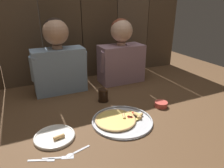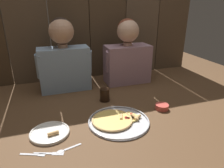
{
  "view_description": "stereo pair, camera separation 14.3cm",
  "coord_description": "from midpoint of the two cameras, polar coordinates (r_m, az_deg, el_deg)",
  "views": [
    {
      "loc": [
        -0.56,
        -1.1,
        0.71
      ],
      "look_at": [
        -0.01,
        0.1,
        0.18
      ],
      "focal_mm": 32.72,
      "sensor_mm": 36.0,
      "label": 1
    },
    {
      "loc": [
        -0.43,
        -1.16,
        0.71
      ],
      "look_at": [
        -0.01,
        0.1,
        0.18
      ],
      "focal_mm": 32.72,
      "sensor_mm": 36.0,
      "label": 2
    }
  ],
  "objects": [
    {
      "name": "dinner_plate",
      "position": [
        1.25,
        -19.01,
        -13.8
      ],
      "size": [
        0.23,
        0.23,
        0.03
      ],
      "color": "white",
      "rests_on": "ground"
    },
    {
      "name": "pizza_tray",
      "position": [
        1.32,
        -0.8,
        -10.15
      ],
      "size": [
        0.39,
        0.39,
        0.03
      ],
      "color": "silver",
      "rests_on": "ground"
    },
    {
      "name": "table_fork",
      "position": [
        1.13,
        -22.49,
        -19.16
      ],
      "size": [
        0.13,
        0.06,
        0.01
      ],
      "color": "silver",
      "rests_on": "ground"
    },
    {
      "name": "wooden_backdrop_wall",
      "position": [
        2.0,
        -10.9,
        19.23
      ],
      "size": [
        2.19,
        0.03,
        1.26
      ],
      "color": "#412F1E",
      "rests_on": "ground"
    },
    {
      "name": "diner_left",
      "position": [
        1.74,
        -17.08,
        6.83
      ],
      "size": [
        0.45,
        0.21,
        0.6
      ],
      "color": "#849EB7",
      "rests_on": "ground"
    },
    {
      "name": "drinking_glass",
      "position": [
        1.57,
        -5.08,
        -3.18
      ],
      "size": [
        0.08,
        0.08,
        0.1
      ],
      "color": "black",
      "rests_on": "ground"
    },
    {
      "name": "diner_right",
      "position": [
        1.9,
        0.43,
        8.42
      ],
      "size": [
        0.45,
        0.21,
        0.58
      ],
      "color": "gray",
      "rests_on": "ground"
    },
    {
      "name": "table_knife",
      "position": [
        1.11,
        -18.57,
        -19.08
      ],
      "size": [
        0.15,
        0.07,
        0.01
      ],
      "color": "silver",
      "rests_on": "ground"
    },
    {
      "name": "ground_plane",
      "position": [
        1.43,
        -0.79,
        -8.09
      ],
      "size": [
        3.2,
        3.2,
        0.0
      ],
      "primitive_type": "plane",
      "color": "brown"
    },
    {
      "name": "table_spoon",
      "position": [
        1.12,
        -14.48,
        -18.26
      ],
      "size": [
        0.14,
        0.06,
        0.01
      ],
      "color": "silver",
      "rests_on": "ground"
    },
    {
      "name": "dipping_bowl",
      "position": [
        1.52,
        10.95,
        -5.59
      ],
      "size": [
        0.09,
        0.09,
        0.04
      ],
      "color": "#CC4C42",
      "rests_on": "ground"
    }
  ]
}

